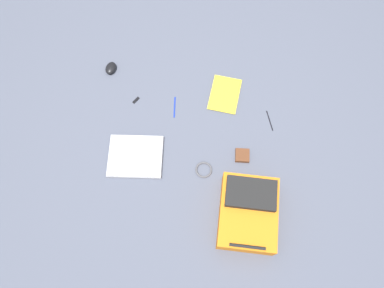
{
  "coord_description": "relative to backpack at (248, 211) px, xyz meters",
  "views": [
    {
      "loc": [
        -0.06,
        0.79,
        2.16
      ],
      "look_at": [
        -0.01,
        -0.05,
        0.02
      ],
      "focal_mm": 34.57,
      "sensor_mm": 36.0,
      "label": 1
    }
  ],
  "objects": [
    {
      "name": "ground_plane",
      "position": [
        0.35,
        -0.37,
        -0.08
      ],
      "size": [
        4.19,
        4.19,
        0.0
      ],
      "primitive_type": "plane",
      "color": "#4C5160"
    },
    {
      "name": "backpack",
      "position": [
        0.0,
        0.0,
        0.0
      ],
      "size": [
        0.35,
        0.44,
        0.18
      ],
      "color": "orange",
      "rests_on": "ground_plane"
    },
    {
      "name": "laptop",
      "position": [
        0.68,
        -0.31,
        -0.06
      ],
      "size": [
        0.34,
        0.28,
        0.03
      ],
      "color": "#929296",
      "rests_on": "ground_plane"
    },
    {
      "name": "book_comic",
      "position": [
        0.14,
        -0.78,
        -0.07
      ],
      "size": [
        0.23,
        0.29,
        0.01
      ],
      "color": "silver",
      "rests_on": "ground_plane"
    },
    {
      "name": "computer_mouse",
      "position": [
        0.92,
        -0.94,
        -0.05
      ],
      "size": [
        0.09,
        0.11,
        0.04
      ],
      "primitive_type": "ellipsoid",
      "rotation": [
        0.0,
        0.0,
        6.09
      ],
      "color": "black",
      "rests_on": "ground_plane"
    },
    {
      "name": "cable_coil",
      "position": [
        0.26,
        -0.25,
        -0.07
      ],
      "size": [
        0.1,
        0.1,
        0.01
      ],
      "primitive_type": "torus",
      "color": "#4C4C51",
      "rests_on": "ground_plane"
    },
    {
      "name": "pen_black",
      "position": [
        0.47,
        -0.67,
        -0.07
      ],
      "size": [
        0.01,
        0.15,
        0.01
      ],
      "primitive_type": "cylinder",
      "rotation": [
        1.57,
        0.0,
        0.03
      ],
      "color": "#1933B2",
      "rests_on": "ground_plane"
    },
    {
      "name": "pen_blue",
      "position": [
        -0.15,
        -0.61,
        -0.07
      ],
      "size": [
        0.04,
        0.14,
        0.01
      ],
      "primitive_type": "cylinder",
      "rotation": [
        1.57,
        0.0,
        0.26
      ],
      "color": "black",
      "rests_on": "ground_plane"
    },
    {
      "name": "earbud_pouch",
      "position": [
        0.03,
        -0.36,
        -0.06
      ],
      "size": [
        0.09,
        0.09,
        0.03
      ],
      "primitive_type": "cube",
      "rotation": [
        0.0,
        0.0,
        -0.01
      ],
      "color": "#59331E",
      "rests_on": "ground_plane"
    },
    {
      "name": "usb_stick",
      "position": [
        0.73,
        -0.71,
        -0.07
      ],
      "size": [
        0.05,
        0.05,
        0.01
      ],
      "primitive_type": "cube",
      "rotation": [
        0.0,
        0.0,
        5.65
      ],
      "color": "black",
      "rests_on": "ground_plane"
    }
  ]
}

